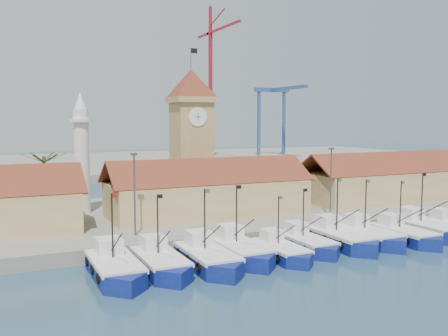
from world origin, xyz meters
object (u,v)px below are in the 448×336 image
boat_0 (116,270)px  clock_tower (191,135)px  minaret (82,153)px  boat_5 (307,244)px

boat_0 → clock_tower: size_ratio=0.46×
clock_tower → minaret: (-15.00, 2.00, -2.23)m
clock_tower → minaret: 15.30m
boat_0 → minaret: minaret is taller
boat_5 → clock_tower: (-4.60, 22.63, 11.23)m
boat_5 → minaret: minaret is taller
clock_tower → minaret: clock_tower is taller
boat_5 → clock_tower: size_ratio=0.41×
boat_0 → minaret: bearing=87.1°
clock_tower → minaret: size_ratio=1.39×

